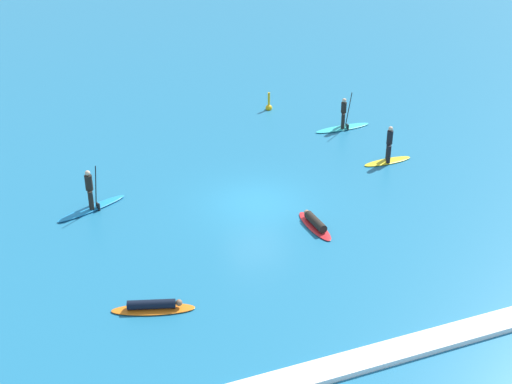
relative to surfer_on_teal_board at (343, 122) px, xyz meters
name	(u,v)px	position (x,y,z in m)	size (l,w,h in m)	color
ground_plane	(256,203)	(-7.25, -6.02, -0.36)	(120.00, 120.00, 0.00)	#1E6B93
surfer_on_teal_board	(343,122)	(0.00, 0.00, 0.00)	(3.22, 0.89, 2.14)	#33C6CC
surfer_on_blue_board	(91,200)	(-13.79, -4.11, 0.07)	(3.18, 1.84, 2.07)	#1E8CD1
surfer_on_orange_board	(153,307)	(-13.05, -11.72, -0.21)	(2.80, 1.44, 0.40)	orange
surfer_on_yellow_board	(388,153)	(0.03, -4.50, 0.12)	(2.55, 0.72, 1.81)	yellow
surfer_on_red_board	(315,223)	(-5.82, -8.76, -0.19)	(0.71, 2.48, 0.43)	red
marker_buoy	(269,106)	(-2.56, 4.06, -0.17)	(0.38, 0.38, 1.10)	yellow
wave_crest	(383,355)	(-7.25, -16.41, -0.27)	(21.80, 0.90, 0.18)	white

